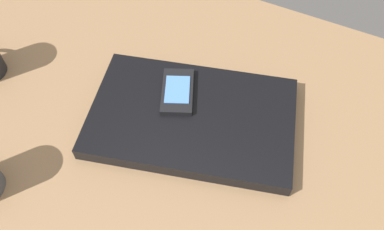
% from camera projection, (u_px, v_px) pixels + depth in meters
% --- Properties ---
extents(desk_surface, '(1.20, 0.80, 0.03)m').
position_uv_depth(desk_surface, '(196.00, 143.00, 0.67)').
color(desk_surface, '#9E7751').
rests_on(desk_surface, ground).
extents(laptop_closed, '(0.40, 0.31, 0.03)m').
position_uv_depth(laptop_closed, '(192.00, 117.00, 0.67)').
color(laptop_closed, black).
rests_on(laptop_closed, desk_surface).
extents(cell_phone_on_laptop, '(0.09, 0.11, 0.01)m').
position_uv_depth(cell_phone_on_laptop, '(177.00, 91.00, 0.68)').
color(cell_phone_on_laptop, black).
rests_on(cell_phone_on_laptop, laptop_closed).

